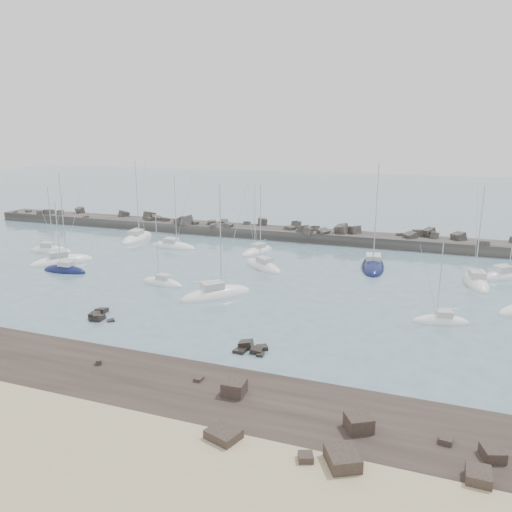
{
  "coord_description": "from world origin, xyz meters",
  "views": [
    {
      "loc": [
        29.1,
        -51.78,
        19.75
      ],
      "look_at": [
        5.54,
        12.0,
        2.83
      ],
      "focal_mm": 35.0,
      "sensor_mm": 36.0,
      "label": 1
    }
  ],
  "objects_px": {
    "sailboat_3": "(62,262)",
    "sailboat_6": "(257,252)",
    "sailboat_0": "(50,251)",
    "sailboat_13": "(263,267)",
    "sailboat_5": "(162,283)",
    "sailboat_7": "(216,295)",
    "sailboat_2": "(65,271)",
    "sailboat_9": "(441,322)",
    "sailboat_8": "(373,267)",
    "sailboat_4": "(173,247)",
    "sailboat_12": "(505,277)",
    "sailboat_1": "(137,239)",
    "sailboat_10": "(476,283)"
  },
  "relations": [
    {
      "from": "sailboat_3",
      "to": "sailboat_8",
      "type": "relative_size",
      "value": 0.89
    },
    {
      "from": "sailboat_9",
      "to": "sailboat_8",
      "type": "bearing_deg",
      "value": 115.93
    },
    {
      "from": "sailboat_2",
      "to": "sailboat_7",
      "type": "distance_m",
      "value": 25.46
    },
    {
      "from": "sailboat_3",
      "to": "sailboat_8",
      "type": "distance_m",
      "value": 47.81
    },
    {
      "from": "sailboat_10",
      "to": "sailboat_12",
      "type": "xyz_separation_m",
      "value": [
        3.96,
        4.54,
        -0.01
      ]
    },
    {
      "from": "sailboat_4",
      "to": "sailboat_10",
      "type": "distance_m",
      "value": 49.07
    },
    {
      "from": "sailboat_8",
      "to": "sailboat_9",
      "type": "height_order",
      "value": "sailboat_8"
    },
    {
      "from": "sailboat_4",
      "to": "sailboat_8",
      "type": "relative_size",
      "value": 0.81
    },
    {
      "from": "sailboat_12",
      "to": "sailboat_13",
      "type": "distance_m",
      "value": 34.11
    },
    {
      "from": "sailboat_0",
      "to": "sailboat_8",
      "type": "height_order",
      "value": "sailboat_8"
    },
    {
      "from": "sailboat_1",
      "to": "sailboat_8",
      "type": "distance_m",
      "value": 44.9
    },
    {
      "from": "sailboat_7",
      "to": "sailboat_13",
      "type": "xyz_separation_m",
      "value": [
        1.03,
        14.61,
        -0.01
      ]
    },
    {
      "from": "sailboat_3",
      "to": "sailboat_5",
      "type": "height_order",
      "value": "sailboat_3"
    },
    {
      "from": "sailboat_2",
      "to": "sailboat_4",
      "type": "relative_size",
      "value": 0.83
    },
    {
      "from": "sailboat_0",
      "to": "sailboat_10",
      "type": "relative_size",
      "value": 0.84
    },
    {
      "from": "sailboat_9",
      "to": "sailboat_12",
      "type": "height_order",
      "value": "sailboat_12"
    },
    {
      "from": "sailboat_4",
      "to": "sailboat_7",
      "type": "xyz_separation_m",
      "value": [
        18.31,
        -21.91,
        0.02
      ]
    },
    {
      "from": "sailboat_3",
      "to": "sailboat_13",
      "type": "relative_size",
      "value": 1.13
    },
    {
      "from": "sailboat_7",
      "to": "sailboat_12",
      "type": "xyz_separation_m",
      "value": [
        34.46,
        21.41,
        -0.0
      ]
    },
    {
      "from": "sailboat_3",
      "to": "sailboat_9",
      "type": "relative_size",
      "value": 1.59
    },
    {
      "from": "sailboat_3",
      "to": "sailboat_7",
      "type": "height_order",
      "value": "sailboat_3"
    },
    {
      "from": "sailboat_2",
      "to": "sailboat_3",
      "type": "relative_size",
      "value": 0.75
    },
    {
      "from": "sailboat_5",
      "to": "sailboat_7",
      "type": "relative_size",
      "value": 0.68
    },
    {
      "from": "sailboat_5",
      "to": "sailboat_8",
      "type": "xyz_separation_m",
      "value": [
        25.36,
        18.23,
        0.02
      ]
    },
    {
      "from": "sailboat_1",
      "to": "sailboat_13",
      "type": "distance_m",
      "value": 31.11
    },
    {
      "from": "sailboat_2",
      "to": "sailboat_12",
      "type": "height_order",
      "value": "sailboat_12"
    },
    {
      "from": "sailboat_5",
      "to": "sailboat_1",
      "type": "bearing_deg",
      "value": 129.45
    },
    {
      "from": "sailboat_3",
      "to": "sailboat_6",
      "type": "bearing_deg",
      "value": 32.98
    },
    {
      "from": "sailboat_4",
      "to": "sailboat_5",
      "type": "bearing_deg",
      "value": -64.53
    },
    {
      "from": "sailboat_9",
      "to": "sailboat_1",
      "type": "bearing_deg",
      "value": 155.1
    },
    {
      "from": "sailboat_7",
      "to": "sailboat_0",
      "type": "bearing_deg",
      "value": 162.11
    },
    {
      "from": "sailboat_8",
      "to": "sailboat_0",
      "type": "bearing_deg",
      "value": -170.69
    },
    {
      "from": "sailboat_4",
      "to": "sailboat_7",
      "type": "distance_m",
      "value": 28.55
    },
    {
      "from": "sailboat_0",
      "to": "sailboat_13",
      "type": "relative_size",
      "value": 0.89
    },
    {
      "from": "sailboat_0",
      "to": "sailboat_8",
      "type": "xyz_separation_m",
      "value": [
        52.7,
        8.64,
        0.0
      ]
    },
    {
      "from": "sailboat_2",
      "to": "sailboat_13",
      "type": "distance_m",
      "value": 29.0
    },
    {
      "from": "sailboat_6",
      "to": "sailboat_7",
      "type": "height_order",
      "value": "sailboat_7"
    },
    {
      "from": "sailboat_7",
      "to": "sailboat_10",
      "type": "height_order",
      "value": "sailboat_7"
    },
    {
      "from": "sailboat_0",
      "to": "sailboat_1",
      "type": "xyz_separation_m",
      "value": [
        8.1,
        13.8,
        0.0
      ]
    },
    {
      "from": "sailboat_3",
      "to": "sailboat_7",
      "type": "xyz_separation_m",
      "value": [
        29.25,
        -6.42,
        0.0
      ]
    },
    {
      "from": "sailboat_10",
      "to": "sailboat_12",
      "type": "relative_size",
      "value": 1.12
    },
    {
      "from": "sailboat_1",
      "to": "sailboat_4",
      "type": "height_order",
      "value": "sailboat_1"
    },
    {
      "from": "sailboat_4",
      "to": "sailboat_12",
      "type": "relative_size",
      "value": 1.08
    },
    {
      "from": "sailboat_2",
      "to": "sailboat_10",
      "type": "height_order",
      "value": "sailboat_10"
    },
    {
      "from": "sailboat_3",
      "to": "sailboat_2",
      "type": "bearing_deg",
      "value": -44.76
    },
    {
      "from": "sailboat_6",
      "to": "sailboat_2",
      "type": "bearing_deg",
      "value": -136.83
    },
    {
      "from": "sailboat_4",
      "to": "sailboat_9",
      "type": "distance_m",
      "value": 49.55
    },
    {
      "from": "sailboat_6",
      "to": "sailboat_9",
      "type": "bearing_deg",
      "value": -38.26
    },
    {
      "from": "sailboat_0",
      "to": "sailboat_1",
      "type": "height_order",
      "value": "sailboat_1"
    },
    {
      "from": "sailboat_4",
      "to": "sailboat_9",
      "type": "xyz_separation_m",
      "value": [
        44.56,
        -21.67,
        -0.0
      ]
    }
  ]
}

